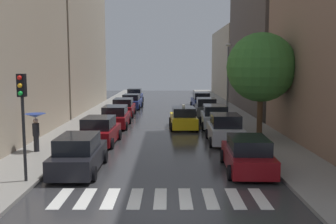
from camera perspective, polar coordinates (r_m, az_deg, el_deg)
ground_plane at (r=36.23m, az=-0.24°, el=-0.60°), size 28.00×72.00×0.04m
sidewalk_left at (r=36.84m, az=-10.41°, el=-0.44°), size 3.00×72.00×0.15m
sidewalk_right at (r=36.75m, az=9.94°, el=-0.45°), size 3.00×72.00×0.15m
crosswalk_stripes at (r=14.13m, az=-0.96°, el=-12.75°), size 7.65×2.20×0.01m
building_left_mid at (r=43.49m, az=-15.18°, el=12.06°), size 6.00×18.79×17.56m
building_right_mid at (r=41.32m, az=15.57°, el=11.73°), size 6.00×17.57×16.71m
building_right_far at (r=59.50m, az=10.66°, el=7.15°), size 6.00×18.74×10.08m
parked_car_left_nearest at (r=17.72m, az=-12.97°, el=-6.19°), size 2.07×4.61×1.69m
parked_car_left_second at (r=23.55m, az=-10.01°, el=-2.86°), size 2.28×4.26×1.69m
parked_car_left_third at (r=29.85m, az=-7.66°, el=-0.75°), size 2.19×4.68×1.67m
parked_car_left_fourth at (r=36.12m, az=-6.47°, el=0.63°), size 2.15×4.61×1.69m
parked_car_left_fifth at (r=42.20m, az=-5.23°, el=1.52°), size 2.27×4.33×1.62m
parked_car_left_sixth at (r=48.83m, az=-4.80°, el=2.36°), size 2.08×4.16×1.81m
parked_car_right_nearest at (r=17.72m, az=11.96°, el=-6.30°), size 2.21×4.50×1.59m
parked_car_right_second at (r=23.73m, az=8.68°, el=-2.63°), size 2.18×4.10×1.81m
parked_car_right_third at (r=29.63m, az=7.18°, el=-0.74°), size 2.28×4.75×1.74m
parked_car_right_fourth at (r=35.82m, az=5.88°, el=0.61°), size 2.17×4.14×1.74m
parked_car_right_fifth at (r=42.08m, az=5.12°, el=1.62°), size 2.14×4.73×1.82m
taxi_midroad at (r=29.04m, az=2.50°, el=-0.94°), size 2.18×4.39×1.81m
pedestrian_near_tree at (r=21.65m, az=-18.96°, el=-1.60°), size 1.09×1.09×2.06m
street_tree_right at (r=25.44m, az=13.91°, el=6.47°), size 4.46×4.46×6.72m
traffic_light_left_corner at (r=16.04m, az=-20.73°, el=1.20°), size 0.30×0.42×4.30m
lamp_post_right at (r=34.19m, az=9.11°, el=5.49°), size 0.60×0.28×6.50m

